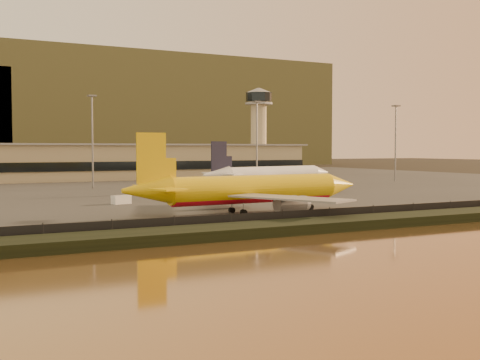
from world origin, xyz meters
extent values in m
plane|color=black|center=(0.00, 0.00, 0.00)|extent=(900.00, 900.00, 0.00)
cube|color=black|center=(0.00, -17.00, 0.70)|extent=(320.00, 7.00, 1.40)
cube|color=#2D2D2D|center=(0.00, 95.00, 0.10)|extent=(320.00, 220.00, 0.20)
cube|color=black|center=(0.00, -13.00, 1.30)|extent=(300.00, 0.05, 2.20)
cube|color=tan|center=(0.00, 125.00, 6.20)|extent=(160.00, 22.00, 12.00)
cube|color=black|center=(0.00, 113.80, 5.20)|extent=(160.00, 0.60, 3.00)
cube|color=gray|center=(0.00, 125.00, 12.50)|extent=(164.00, 24.00, 0.60)
cylinder|color=tan|center=(70.00, 131.00, 15.20)|extent=(6.40, 6.40, 30.00)
cylinder|color=black|center=(70.00, 131.00, 31.95)|extent=(10.40, 10.40, 3.50)
cone|color=gray|center=(70.00, 131.00, 34.70)|extent=(11.20, 11.20, 2.00)
cylinder|color=gray|center=(70.00, 131.00, 29.40)|extent=(11.20, 11.20, 0.80)
cylinder|color=slate|center=(-10.00, 80.00, 12.70)|extent=(0.50, 0.50, 25.00)
cube|color=slate|center=(-10.00, 80.00, 25.40)|extent=(2.20, 2.20, 0.40)
cylinder|color=slate|center=(40.00, 78.00, 12.70)|extent=(0.50, 0.50, 25.00)
cube|color=slate|center=(40.00, 78.00, 25.40)|extent=(2.20, 2.20, 0.40)
cylinder|color=slate|center=(90.00, 72.00, 12.70)|extent=(0.50, 0.50, 25.00)
cube|color=slate|center=(90.00, 72.00, 25.40)|extent=(2.20, 2.20, 0.40)
cube|color=brown|center=(90.00, 340.00, 35.00)|extent=(220.00, 160.00, 70.00)
cylinder|color=#E4BB0C|center=(-0.98, 4.42, 4.41)|extent=(30.86, 5.75, 4.43)
cylinder|color=red|center=(-0.98, 4.42, 3.64)|extent=(29.97, 4.74, 3.46)
cone|color=#E4BB0C|center=(17.34, 5.21, 4.41)|extent=(6.15, 4.69, 4.43)
cone|color=#E4BB0C|center=(-20.15, 3.60, 4.75)|extent=(7.86, 4.76, 4.43)
cube|color=#E4BB0C|center=(-19.30, 3.63, 9.62)|extent=(4.70, 0.56, 7.76)
cube|color=#E4BB0C|center=(-18.64, 8.10, 5.08)|extent=(5.24, 5.20, 0.27)
cube|color=#E4BB0C|center=(-18.26, -0.76, 5.08)|extent=(5.47, 5.44, 0.27)
cube|color=gray|center=(-2.34, 16.19, 3.64)|extent=(12.04, 20.08, 0.27)
cylinder|color=gray|center=(-0.09, 13.40, 2.42)|extent=(5.22, 2.66, 2.44)
cube|color=gray|center=(-1.32, -7.41, 3.64)|extent=(13.38, 19.94, 0.27)
cylinder|color=gray|center=(0.68, -4.45, 2.42)|extent=(5.22, 2.66, 2.44)
cylinder|color=black|center=(10.73, 4.93, 0.69)|extent=(1.01, 0.82, 0.98)
cylinder|color=slate|center=(10.73, 4.93, 1.20)|extent=(0.17, 0.17, 2.00)
cylinder|color=black|center=(-4.09, 2.29, 0.69)|extent=(1.01, 0.82, 0.98)
cylinder|color=slate|center=(-4.09, 2.29, 1.20)|extent=(0.17, 0.17, 2.00)
cylinder|color=black|center=(-4.26, 6.28, 0.69)|extent=(1.01, 0.82, 0.98)
cylinder|color=slate|center=(-4.26, 6.28, 1.20)|extent=(0.17, 0.17, 2.00)
cylinder|color=white|center=(32.53, 55.18, 4.21)|extent=(30.66, 10.07, 4.23)
cylinder|color=gray|center=(32.53, 55.18, 3.47)|extent=(29.65, 8.99, 3.30)
cone|color=white|center=(50.35, 58.72, 4.21)|extent=(6.62, 5.30, 4.23)
cone|color=white|center=(13.88, 51.48, 4.53)|extent=(8.28, 5.63, 4.23)
cube|color=black|center=(14.71, 51.64, 9.18)|extent=(4.62, 1.24, 7.39)
cube|color=white|center=(14.72, 55.95, 4.85)|extent=(4.67, 4.48, 0.25)
cube|color=white|center=(16.36, 47.66, 4.85)|extent=(5.65, 5.57, 0.25)
cube|color=gray|center=(29.44, 66.41, 3.47)|extent=(9.36, 19.78, 0.25)
cylinder|color=gray|center=(32.07, 64.03, 2.31)|extent=(5.43, 3.27, 2.32)
cube|color=gray|center=(33.97, 43.62, 3.47)|extent=(15.37, 19.14, 0.25)
cylinder|color=gray|center=(35.48, 46.83, 2.31)|extent=(5.43, 3.27, 2.32)
cylinder|color=black|center=(43.93, 57.44, 0.66)|extent=(1.06, 0.91, 0.93)
cylinder|color=slate|center=(43.93, 57.44, 1.15)|extent=(0.22, 0.22, 1.90)
cylinder|color=black|center=(29.79, 52.70, 0.66)|extent=(1.06, 0.91, 0.93)
cylinder|color=slate|center=(29.79, 52.70, 1.15)|extent=(0.22, 0.22, 1.90)
cylinder|color=black|center=(29.05, 56.43, 0.66)|extent=(1.06, 0.91, 0.93)
cylinder|color=slate|center=(29.05, 56.43, 1.15)|extent=(0.22, 0.22, 1.90)
cube|color=#E4BB0C|center=(17.17, 30.40, 1.00)|extent=(3.58, 1.68, 1.59)
cube|color=white|center=(-16.16, 31.17, 1.04)|extent=(4.08, 2.73, 1.69)
camera|label=1|loc=(-49.18, -84.10, 11.08)|focal=45.00mm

